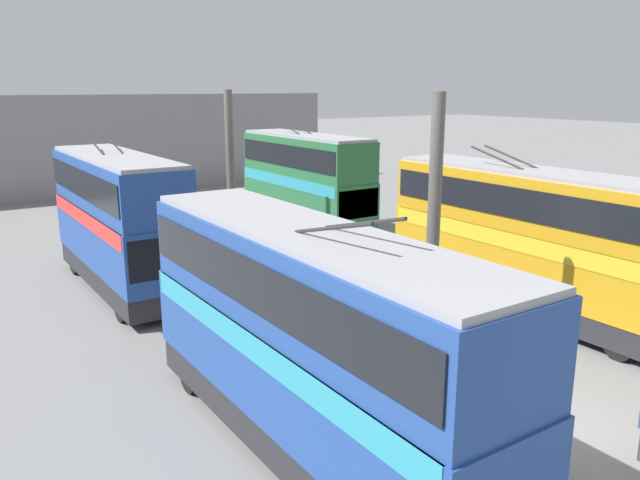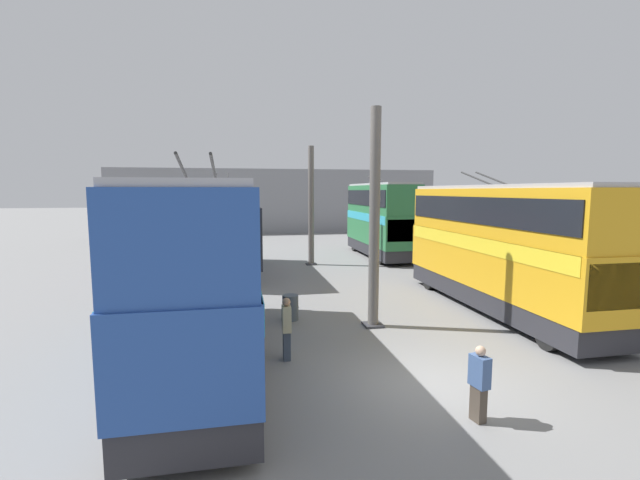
# 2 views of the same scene
# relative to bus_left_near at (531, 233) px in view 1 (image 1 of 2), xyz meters

# --- Properties ---
(ground_plane) EXTENTS (240.00, 240.00, 0.00)m
(ground_plane) POSITION_rel_bus_left_near_xyz_m (-5.59, 5.47, -2.80)
(ground_plane) COLOR slate
(depot_back_wall) EXTENTS (0.50, 36.00, 7.08)m
(depot_back_wall) POSITION_rel_bus_left_near_xyz_m (32.33, 5.47, 0.74)
(depot_back_wall) COLOR gray
(depot_back_wall) RESTS_ON ground_plane
(support_column_near) EXTENTS (0.65, 0.65, 7.50)m
(support_column_near) POSITION_rel_bus_left_near_xyz_m (-0.94, 5.47, 0.82)
(support_column_near) COLOR #605B56
(support_column_near) RESTS_ON ground_plane
(support_column_far) EXTENTS (0.65, 0.65, 7.50)m
(support_column_far) POSITION_rel_bus_left_near_xyz_m (11.81, 5.47, 0.82)
(support_column_far) COLOR #605B56
(support_column_far) RESTS_ON ground_plane
(bus_left_near) EXTENTS (11.07, 2.54, 5.56)m
(bus_left_near) POSITION_rel_bus_left_near_xyz_m (0.00, 0.00, 0.00)
(bus_left_near) COLOR black
(bus_left_near) RESTS_ON ground_plane
(bus_left_far) EXTENTS (9.24, 2.54, 5.85)m
(bus_left_far) POSITION_rel_bus_left_near_xyz_m (14.24, 0.00, 0.16)
(bus_left_far) COLOR black
(bus_left_far) RESTS_ON ground_plane
(bus_right_near) EXTENTS (10.63, 2.54, 5.53)m
(bus_right_near) POSITION_rel_bus_left_near_xyz_m (-3.04, 10.93, -0.02)
(bus_right_near) COLOR black
(bus_right_near) RESTS_ON ground_plane
(bus_right_mid) EXTENTS (9.57, 2.54, 5.81)m
(bus_right_mid) POSITION_rel_bus_left_near_xyz_m (10.15, 10.93, 0.15)
(bus_right_mid) COLOR black
(bus_right_mid) RESTS_ON ground_plane
(person_by_right_row) EXTENTS (0.43, 0.25, 1.78)m
(person_by_right_row) POSITION_rel_bus_left_near_xyz_m (-3.37, 8.78, -1.86)
(person_by_right_row) COLOR #384251
(person_by_right_row) RESTS_ON ground_plane
(oil_drum) EXTENTS (0.62, 0.62, 0.92)m
(oil_drum) POSITION_rel_bus_left_near_xyz_m (0.32, 8.22, -2.34)
(oil_drum) COLOR #424C56
(oil_drum) RESTS_ON ground_plane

